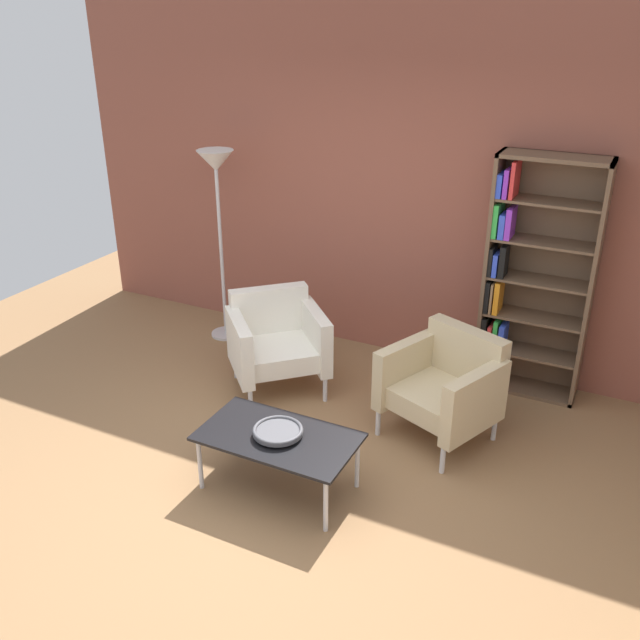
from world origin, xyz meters
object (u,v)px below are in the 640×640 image
bookshelf_tall (529,279)px  armchair_near_window (276,340)px  decorative_bowl (278,431)px  floor_lamp_torchiere (217,184)px  coffee_table_low (278,440)px  armchair_corner_red (445,384)px

bookshelf_tall → armchair_near_window: (-1.76, -0.87, -0.53)m
decorative_bowl → bookshelf_tall: bearing=61.6°
bookshelf_tall → floor_lamp_torchiere: bearing=-174.3°
bookshelf_tall → coffee_table_low: 2.36m
coffee_table_low → floor_lamp_torchiere: 2.59m
coffee_table_low → decorative_bowl: bearing=86.4°
decorative_bowl → armchair_near_window: bearing=120.3°
bookshelf_tall → armchair_corner_red: bookshelf_tall is taller
armchair_near_window → armchair_corner_red: (1.43, -0.08, 0.00)m
coffee_table_low → decorative_bowl: decorative_bowl is taller
bookshelf_tall → floor_lamp_torchiere: bookshelf_tall is taller
coffee_table_low → floor_lamp_torchiere: floor_lamp_torchiere is taller
floor_lamp_torchiere → coffee_table_low: bearing=-48.0°
bookshelf_tall → armchair_near_window: size_ratio=2.00×
coffee_table_low → armchair_near_window: bearing=120.3°
bookshelf_tall → armchair_corner_red: bearing=-109.4°
coffee_table_low → armchair_corner_red: size_ratio=1.11×
coffee_table_low → armchair_near_window: size_ratio=1.05×
decorative_bowl → armchair_near_window: armchair_near_window is taller
coffee_table_low → floor_lamp_torchiere: size_ratio=0.57×
bookshelf_tall → coffee_table_low: bookshelf_tall is taller
decorative_bowl → armchair_corner_red: (0.76, 1.06, -0.02)m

